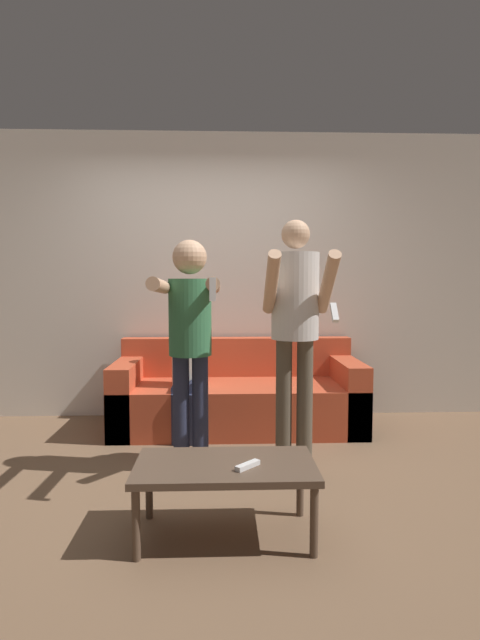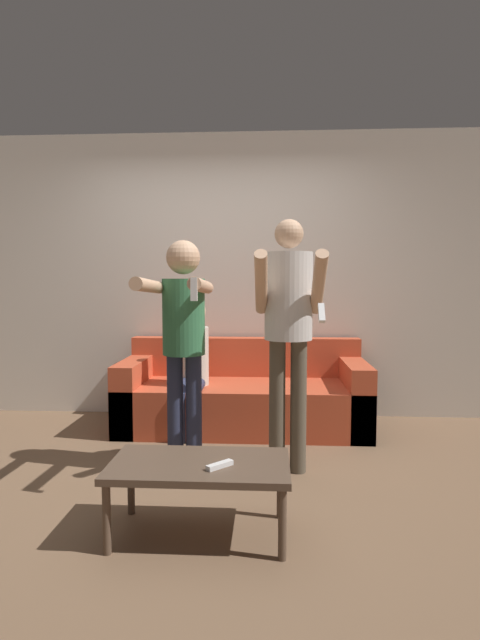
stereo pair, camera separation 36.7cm
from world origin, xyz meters
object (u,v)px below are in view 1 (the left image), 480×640
at_px(coffee_table, 225,471).
at_px(remote_on_table, 248,465).
at_px(person_standing_left, 190,329).
at_px(person_standing_right, 295,316).
at_px(couch, 238,398).
at_px(person_seated, 187,361).

relative_size(coffee_table, remote_on_table, 6.93).
height_order(person_standing_left, remote_on_table, person_standing_left).
xyz_separation_m(person_standing_right, remote_on_table, (-0.37, -0.94, -0.67)).
height_order(coffee_table, remote_on_table, remote_on_table).
bearing_deg(person_standing_left, couch, 71.37).
relative_size(person_standing_left, person_standing_right, 0.92).
relative_size(couch, coffee_table, 2.34).
height_order(person_standing_left, coffee_table, person_standing_left).
bearing_deg(remote_on_table, couch, 89.55).
height_order(person_standing_right, coffee_table, person_standing_right).
height_order(person_standing_left, person_seated, person_standing_left).
xyz_separation_m(person_seated, remote_on_table, (0.42, -1.77, -0.24)).
bearing_deg(couch, person_standing_right, -71.08).
distance_m(coffee_table, remote_on_table, 0.14).
xyz_separation_m(person_standing_left, remote_on_table, (0.34, -0.92, -0.59)).
distance_m(couch, person_seated, 0.60).
distance_m(person_standing_left, remote_on_table, 1.14).
xyz_separation_m(person_standing_right, person_seated, (-0.78, 0.84, -0.43)).
relative_size(person_standing_left, person_seated, 1.36).
bearing_deg(person_seated, coffee_table, -79.85).
distance_m(person_standing_left, person_seated, 0.92).
bearing_deg(person_seated, couch, 24.51).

